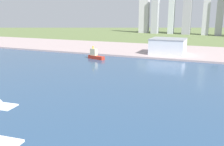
{
  "coord_description": "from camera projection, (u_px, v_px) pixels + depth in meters",
  "views": [
    {
      "loc": [
        60.87,
        113.1,
        57.33
      ],
      "look_at": [
        5.32,
        244.61,
        22.8
      ],
      "focal_mm": 39.89,
      "sensor_mm": 36.0,
      "label": 1
    }
  ],
  "objects": [
    {
      "name": "water_bay",
      "position": [
        101.0,
        110.0,
        150.1
      ],
      "size": [
        840.0,
        360.0,
        0.15
      ],
      "primitive_type": "cube",
      "color": "#2D4C70",
      "rests_on": "ground"
    },
    {
      "name": "distant_skyline",
      "position": [
        198.0,
        14.0,
        657.53
      ],
      "size": [
        333.19,
        58.29,
        147.95
      ],
      "color": "silver",
      "rests_on": "ground"
    },
    {
      "name": "warehouse_main",
      "position": [
        168.0,
        46.0,
        339.4
      ],
      "size": [
        46.12,
        40.33,
        21.24
      ],
      "color": "silver",
      "rests_on": "industrial_pier"
    },
    {
      "name": "industrial_pier",
      "position": [
        172.0,
        51.0,
        373.68
      ],
      "size": [
        840.0,
        140.0,
        2.5
      ],
      "primitive_type": "cube",
      "color": "#AC9796",
      "rests_on": "ground"
    },
    {
      "name": "ground_plane",
      "position": [
        132.0,
        85.0,
        203.85
      ],
      "size": [
        2400.0,
        2400.0,
        0.0
      ],
      "primitive_type": "plane",
      "color": "#607241"
    },
    {
      "name": "tugboat_small",
      "position": [
        95.0,
        55.0,
        317.1
      ],
      "size": [
        24.43,
        12.77,
        16.23
      ],
      "color": "#B22D1E",
      "rests_on": "water_bay"
    }
  ]
}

